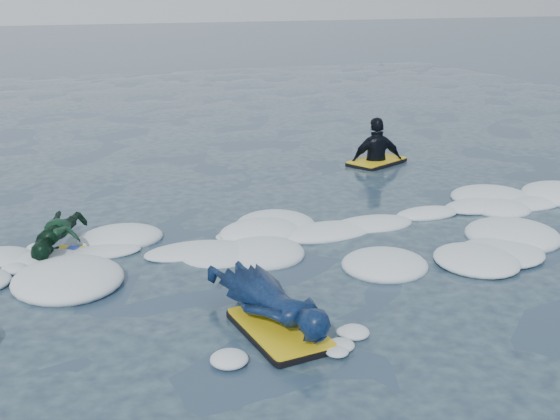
# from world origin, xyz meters

# --- Properties ---
(ground) EXTENTS (120.00, 120.00, 0.00)m
(ground) POSITION_xyz_m (0.00, 0.00, 0.00)
(ground) COLOR #1C3144
(ground) RESTS_ON ground
(foam_band) EXTENTS (12.00, 3.10, 0.30)m
(foam_band) POSITION_xyz_m (0.00, 1.03, 0.00)
(foam_band) COLOR white
(foam_band) RESTS_ON ground
(prone_woman_unit) EXTENTS (1.04, 1.90, 0.47)m
(prone_woman_unit) POSITION_xyz_m (-0.09, -0.87, 0.24)
(prone_woman_unit) COLOR black
(prone_woman_unit) RESTS_ON ground
(prone_child_unit) EXTENTS (1.03, 1.34, 0.47)m
(prone_child_unit) POSITION_xyz_m (-1.92, 1.81, 0.24)
(prone_child_unit) COLOR black
(prone_child_unit) RESTS_ON ground
(waiting_rider_unit) EXTENTS (1.32, 1.07, 1.74)m
(waiting_rider_unit) POSITION_xyz_m (4.06, 4.67, 0.02)
(waiting_rider_unit) COLOR black
(waiting_rider_unit) RESTS_ON ground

